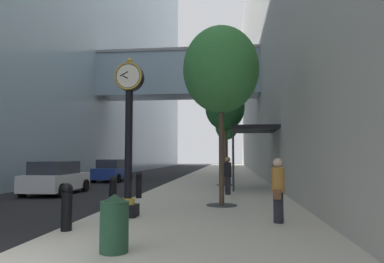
# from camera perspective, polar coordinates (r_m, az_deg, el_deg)

# --- Properties ---
(ground_plane) EXTENTS (110.00, 110.00, 0.00)m
(ground_plane) POSITION_cam_1_polar(r_m,az_deg,el_deg) (32.06, -1.08, -7.42)
(ground_plane) COLOR black
(ground_plane) RESTS_ON ground
(sidewalk_right) EXTENTS (6.58, 80.00, 0.14)m
(sidewalk_right) POSITION_cam_1_polar(r_m,az_deg,el_deg) (34.79, 4.99, -7.02)
(sidewalk_right) COLOR beige
(sidewalk_right) RESTS_ON ground
(building_block_right) EXTENTS (9.00, 80.00, 28.17)m
(building_block_right) POSITION_cam_1_polar(r_m,az_deg,el_deg) (37.46, 17.28, 15.15)
(building_block_right) COLOR #B7B2A8
(building_block_right) RESTS_ON ground
(street_clock) EXTENTS (0.84, 0.55, 4.65)m
(street_clock) POSITION_cam_1_polar(r_m,az_deg,el_deg) (10.38, -10.30, 0.53)
(street_clock) COLOR black
(street_clock) RESTS_ON sidewalk_right
(bollard_nearest) EXTENTS (0.27, 0.27, 1.10)m
(bollard_nearest) POSITION_cam_1_polar(r_m,az_deg,el_deg) (8.87, -19.77, -11.34)
(bollard_nearest) COLOR black
(bollard_nearest) RESTS_ON sidewalk_right
(bollard_second) EXTENTS (0.27, 0.27, 1.10)m
(bollard_second) POSITION_cam_1_polar(r_m,az_deg,el_deg) (11.84, -12.79, -9.58)
(bollard_second) COLOR black
(bollard_second) RESTS_ON sidewalk_right
(bollard_third) EXTENTS (0.27, 0.27, 1.10)m
(bollard_third) POSITION_cam_1_polar(r_m,az_deg,el_deg) (14.91, -8.68, -8.47)
(bollard_third) COLOR black
(bollard_third) RESTS_ON sidewalk_right
(street_tree_near) EXTENTS (2.75, 2.75, 6.47)m
(street_tree_near) POSITION_cam_1_polar(r_m,az_deg,el_deg) (12.91, 4.74, 9.97)
(street_tree_near) COLOR #333335
(street_tree_near) RESTS_ON sidewalk_right
(street_tree_mid_near) EXTENTS (2.39, 2.39, 6.08)m
(street_tree_mid_near) POSITION_cam_1_polar(r_m,az_deg,el_deg) (21.44, 5.41, 3.83)
(street_tree_mid_near) COLOR #333335
(street_tree_mid_near) RESTS_ON sidewalk_right
(street_tree_mid_far) EXTENTS (1.93, 1.93, 5.37)m
(street_tree_mid_far) POSITION_cam_1_polar(r_m,az_deg,el_deg) (30.06, 5.69, 0.68)
(street_tree_mid_far) COLOR #333335
(street_tree_mid_far) RESTS_ON sidewalk_right
(trash_bin) EXTENTS (0.53, 0.53, 1.05)m
(trash_bin) POSITION_cam_1_polar(r_m,az_deg,el_deg) (6.71, -12.57, -14.28)
(trash_bin) COLOR #234C33
(trash_bin) RESTS_ON sidewalk_right
(pedestrian_walking) EXTENTS (0.41, 0.50, 1.69)m
(pedestrian_walking) POSITION_cam_1_polar(r_m,az_deg,el_deg) (9.56, 13.88, -9.05)
(pedestrian_walking) COLOR #23232D
(pedestrian_walking) RESTS_ON sidewalk_right
(pedestrian_by_clock) EXTENTS (0.45, 0.45, 1.71)m
(pedestrian_by_clock) POSITION_cam_1_polar(r_m,az_deg,el_deg) (16.08, 5.86, -7.01)
(pedestrian_by_clock) COLOR #23232D
(pedestrian_by_clock) RESTS_ON sidewalk_right
(storefront_awning) EXTENTS (2.40, 3.60, 3.30)m
(storefront_awning) POSITION_cam_1_polar(r_m,az_deg,el_deg) (19.21, 9.92, 0.20)
(storefront_awning) COLOR black
(storefront_awning) RESTS_ON sidewalk_right
(car_blue_near) EXTENTS (2.06, 4.21, 1.64)m
(car_blue_near) POSITION_cam_1_polar(r_m,az_deg,el_deg) (27.00, -12.84, -6.25)
(car_blue_near) COLOR navy
(car_blue_near) RESTS_ON ground
(car_white_mid) EXTENTS (2.18, 4.16, 1.62)m
(car_white_mid) POSITION_cam_1_polar(r_m,az_deg,el_deg) (18.76, -21.33, -7.11)
(car_white_mid) COLOR silver
(car_white_mid) RESTS_ON ground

